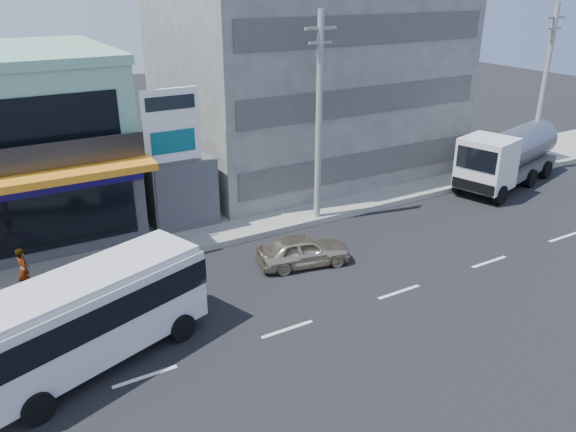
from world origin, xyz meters
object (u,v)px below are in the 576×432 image
object	(u,v)px
billboard	(172,134)
minibus	(90,311)
satellite_dish	(172,152)
utility_pole_far	(543,89)
tanker_truck	(507,156)
motorcycle_rider	(28,287)
utility_pole_near	(319,120)
sedan	(303,250)
concrete_building	(306,56)

from	to	relation	value
billboard	minibus	size ratio (longest dim) A/B	0.90
satellite_dish	utility_pole_far	size ratio (longest dim) A/B	0.15
satellite_dish	tanker_truck	distance (m)	19.05
satellite_dish	motorcycle_rider	world-z (taller)	satellite_dish
satellite_dish	utility_pole_near	world-z (taller)	utility_pole_near
billboard	tanker_truck	distance (m)	19.36
billboard	sedan	bearing A→B (deg)	-56.96
tanker_truck	motorcycle_rider	size ratio (longest dim) A/B	3.74
concrete_building	utility_pole_near	distance (m)	8.79
motorcycle_rider	sedan	bearing A→B (deg)	-12.33
billboard	concrete_building	bearing A→B (deg)	28.92
concrete_building	tanker_truck	size ratio (longest dim) A/B	1.81
billboard	motorcycle_rider	xyz separation A→B (m)	(-6.93, -3.10, -4.15)
utility_pole_far	tanker_truck	size ratio (longest dim) A/B	1.13
concrete_building	sedan	distance (m)	14.63
motorcycle_rider	tanker_truck	bearing A→B (deg)	0.68
utility_pole_far	motorcycle_rider	size ratio (longest dim) A/B	4.24
utility_pole_near	sedan	bearing A→B (deg)	-129.95
utility_pole_near	tanker_truck	distance (m)	12.88
concrete_building	billboard	size ratio (longest dim) A/B	2.32
sedan	minibus	bearing A→B (deg)	116.51
billboard	utility_pole_far	size ratio (longest dim) A/B	0.69
concrete_building	sedan	bearing A→B (deg)	-122.05
sedan	motorcycle_rider	bearing A→B (deg)	89.83
satellite_dish	sedan	bearing A→B (deg)	-67.33
billboard	minibus	bearing A→B (deg)	-125.85
utility_pole_far	minibus	distance (m)	28.87
concrete_building	billboard	world-z (taller)	concrete_building
minibus	motorcycle_rider	size ratio (longest dim) A/B	3.27
satellite_dish	utility_pole_far	world-z (taller)	utility_pole_far
utility_pole_near	tanker_truck	xyz separation A→B (m)	(12.40, -1.00, -3.36)
minibus	sedan	world-z (taller)	minibus
satellite_dish	tanker_truck	xyz separation A→B (m)	(18.40, -4.60, -1.78)
satellite_dish	billboard	distance (m)	2.31
billboard	sedan	world-z (taller)	billboard
minibus	sedan	bearing A→B (deg)	14.35
tanker_truck	billboard	bearing A→B (deg)	171.58
satellite_dish	billboard	bearing A→B (deg)	-105.52
concrete_building	billboard	distance (m)	12.17
satellite_dish	motorcycle_rider	xyz separation A→B (m)	(-7.43, -4.90, -2.80)
minibus	sedan	size ratio (longest dim) A/B	1.95
concrete_building	satellite_dish	size ratio (longest dim) A/B	10.67
sedan	motorcycle_rider	world-z (taller)	motorcycle_rider
utility_pole_near	sedan	distance (m)	6.47
satellite_dish	billboard	size ratio (longest dim) A/B	0.22
utility_pole_near	minibus	world-z (taller)	utility_pole_near
sedan	tanker_truck	xyz separation A→B (m)	(15.40, 2.59, 1.12)
sedan	satellite_dish	bearing A→B (deg)	34.83
utility_pole_near	satellite_dish	bearing A→B (deg)	149.04
utility_pole_near	minibus	bearing A→B (deg)	-153.94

